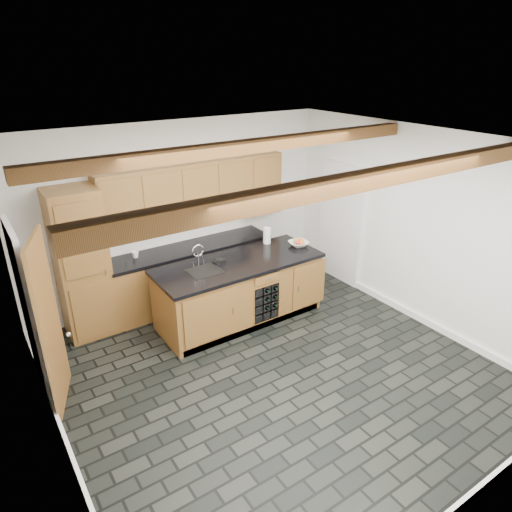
{
  "coord_description": "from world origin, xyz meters",
  "views": [
    {
      "loc": [
        -2.81,
        -3.77,
        3.65
      ],
      "look_at": [
        0.26,
        0.8,
        1.21
      ],
      "focal_mm": 32.0,
      "sensor_mm": 36.0,
      "label": 1
    }
  ],
  "objects_px": {
    "kitchen_scale": "(219,261)",
    "fruit_bowl": "(299,244)",
    "island": "(240,291)",
    "paper_towel": "(267,236)"
  },
  "relations": [
    {
      "from": "kitchen_scale",
      "to": "fruit_bowl",
      "type": "bearing_deg",
      "value": -18.33
    },
    {
      "from": "fruit_bowl",
      "to": "island",
      "type": "bearing_deg",
      "value": 179.78
    },
    {
      "from": "kitchen_scale",
      "to": "fruit_bowl",
      "type": "relative_size",
      "value": 0.66
    },
    {
      "from": "kitchen_scale",
      "to": "fruit_bowl",
      "type": "height_order",
      "value": "fruit_bowl"
    },
    {
      "from": "island",
      "to": "paper_towel",
      "type": "distance_m",
      "value": 1.01
    },
    {
      "from": "island",
      "to": "fruit_bowl",
      "type": "height_order",
      "value": "fruit_bowl"
    },
    {
      "from": "kitchen_scale",
      "to": "paper_towel",
      "type": "bearing_deg",
      "value": 0.72
    },
    {
      "from": "fruit_bowl",
      "to": "kitchen_scale",
      "type": "bearing_deg",
      "value": 173.95
    },
    {
      "from": "kitchen_scale",
      "to": "fruit_bowl",
      "type": "distance_m",
      "value": 1.34
    },
    {
      "from": "kitchen_scale",
      "to": "paper_towel",
      "type": "distance_m",
      "value": 1.02
    }
  ]
}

